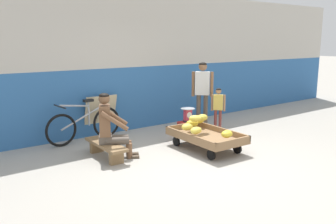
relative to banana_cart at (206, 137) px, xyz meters
The scene contains 13 objects.
ground_plane 0.87m from the banana_cart, 139.69° to the right, with size 80.00×80.00×0.00m, color #A39E93.
back_wall 2.72m from the banana_cart, 105.56° to the left, with size 16.00×0.30×3.09m.
banana_cart is the anchor object (origin of this frame).
banana_pile 0.27m from the banana_cart, 101.59° to the left, with size 0.88×1.37×0.26m.
low_bench 1.85m from the banana_cart, 158.07° to the left, with size 0.33×1.11×0.27m.
vendor_seated 1.79m from the banana_cart, 158.39° to the left, with size 0.74×0.64×1.14m.
plastic_crate 1.08m from the banana_cart, 68.41° to the left, with size 0.36×0.28×0.30m.
weighing_scale 1.09m from the banana_cart, 68.39° to the left, with size 0.30×0.30×0.29m.
bicycle_near_left 2.44m from the banana_cart, 130.16° to the left, with size 1.66×0.48×0.86m.
sign_board 2.40m from the banana_cart, 117.48° to the left, with size 0.70×0.26×0.87m.
customer_adult 1.74m from the banana_cart, 50.43° to the left, with size 0.36×0.38×1.53m.
customer_child 1.38m from the banana_cart, 35.78° to the left, with size 0.23×0.25×0.99m.
shopping_bag 0.66m from the banana_cart, 49.10° to the left, with size 0.18×0.12×0.24m, color #3370B7.
Camera 1 is at (-3.81, -4.18, 2.02)m, focal length 38.35 mm.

